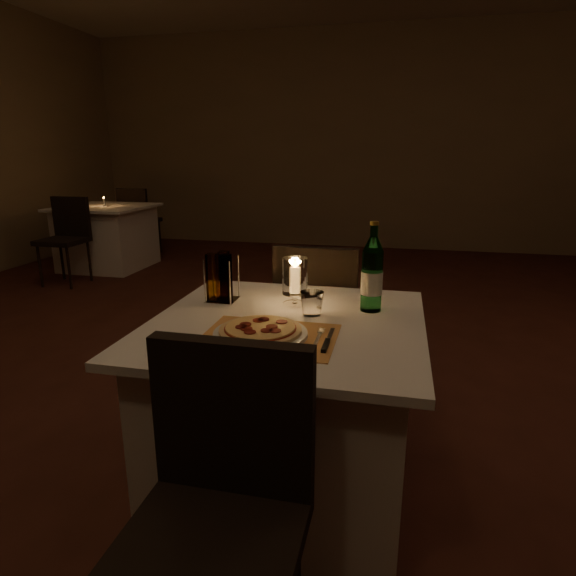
% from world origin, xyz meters
% --- Properties ---
extents(floor, '(8.00, 10.00, 0.02)m').
position_xyz_m(floor, '(0.00, 0.00, -0.01)').
color(floor, '#481F17').
rests_on(floor, ground).
extents(wall_back, '(8.00, 0.02, 3.00)m').
position_xyz_m(wall_back, '(0.00, 5.01, 1.50)').
color(wall_back, '#80684A').
rests_on(wall_back, ground).
extents(main_table, '(1.00, 1.00, 0.74)m').
position_xyz_m(main_table, '(0.13, -0.46, 0.37)').
color(main_table, silver).
rests_on(main_table, ground).
extents(chair_near, '(0.42, 0.42, 0.90)m').
position_xyz_m(chair_near, '(0.13, -1.17, 0.55)').
color(chair_near, black).
rests_on(chair_near, ground).
extents(chair_far, '(0.42, 0.42, 0.90)m').
position_xyz_m(chair_far, '(0.13, 0.26, 0.55)').
color(chair_far, black).
rests_on(chair_far, ground).
extents(placemat, '(0.45, 0.34, 0.00)m').
position_xyz_m(placemat, '(0.11, -0.64, 0.74)').
color(placemat, '#C68544').
rests_on(placemat, main_table).
extents(plate, '(0.32, 0.32, 0.01)m').
position_xyz_m(plate, '(0.08, -0.64, 0.75)').
color(plate, white).
rests_on(plate, placemat).
extents(pizza, '(0.28, 0.28, 0.02)m').
position_xyz_m(pizza, '(0.08, -0.64, 0.77)').
color(pizza, '#D8B77F').
rests_on(pizza, plate).
extents(fork, '(0.02, 0.18, 0.00)m').
position_xyz_m(fork, '(0.28, -0.60, 0.75)').
color(fork, silver).
rests_on(fork, placemat).
extents(knife, '(0.02, 0.22, 0.01)m').
position_xyz_m(knife, '(0.31, -0.66, 0.75)').
color(knife, black).
rests_on(knife, placemat).
extents(tumbler, '(0.09, 0.09, 0.09)m').
position_xyz_m(tumbler, '(0.21, -0.37, 0.79)').
color(tumbler, white).
rests_on(tumbler, main_table).
extents(water_bottle, '(0.08, 0.08, 0.35)m').
position_xyz_m(water_bottle, '(0.43, -0.26, 0.88)').
color(water_bottle, '#5FB172').
rests_on(water_bottle, main_table).
extents(hurricane_candle, '(0.10, 0.10, 0.20)m').
position_xyz_m(hurricane_candle, '(0.12, -0.27, 0.86)').
color(hurricane_candle, white).
rests_on(hurricane_candle, main_table).
extents(cruet_caddy, '(0.12, 0.12, 0.21)m').
position_xyz_m(cruet_caddy, '(-0.19, -0.28, 0.84)').
color(cruet_caddy, white).
rests_on(cruet_caddy, main_table).
extents(neighbor_table_left, '(1.00, 1.00, 0.74)m').
position_xyz_m(neighbor_table_left, '(-2.87, 2.99, 0.37)').
color(neighbor_table_left, silver).
rests_on(neighbor_table_left, ground).
extents(neighbor_chair_la, '(0.42, 0.42, 0.90)m').
position_xyz_m(neighbor_chair_la, '(-2.87, 2.27, 0.55)').
color(neighbor_chair_la, black).
rests_on(neighbor_chair_la, ground).
extents(neighbor_chair_lb, '(0.42, 0.42, 0.90)m').
position_xyz_m(neighbor_chair_lb, '(-2.87, 3.70, 0.55)').
color(neighbor_chair_lb, black).
rests_on(neighbor_chair_lb, ground).
extents(neighbor_candle_left, '(0.03, 0.03, 0.11)m').
position_xyz_m(neighbor_candle_left, '(-2.87, 2.99, 0.79)').
color(neighbor_candle_left, white).
rests_on(neighbor_candle_left, neighbor_table_left).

